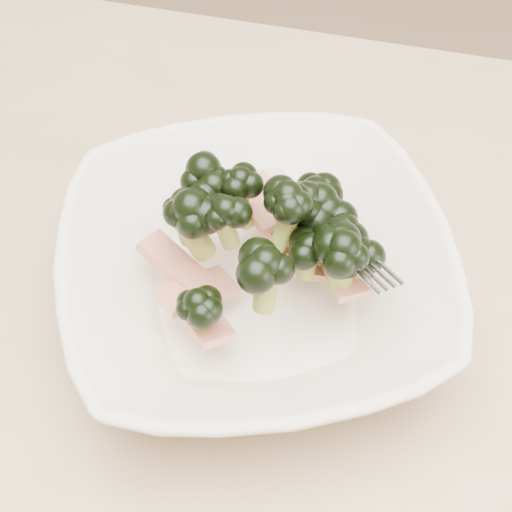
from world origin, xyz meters
The scene contains 2 objects.
dining_table centered at (0.00, 0.00, 0.65)m, with size 1.20×0.80×0.75m.
broccoli_dish centered at (-0.03, 0.07, 0.79)m, with size 0.34×0.34×0.11m.
Camera 1 is at (0.04, -0.22, 1.17)m, focal length 50.00 mm.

